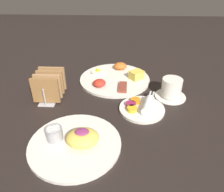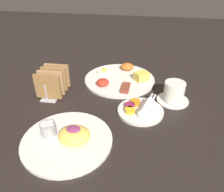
{
  "view_description": "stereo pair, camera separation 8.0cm",
  "coord_description": "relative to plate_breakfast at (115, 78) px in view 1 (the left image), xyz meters",
  "views": [
    {
      "loc": [
        0.09,
        -0.64,
        0.46
      ],
      "look_at": [
        0.06,
        0.03,
        0.03
      ],
      "focal_mm": 35.0,
      "sensor_mm": 36.0,
      "label": 1
    },
    {
      "loc": [
        0.17,
        -0.64,
        0.46
      ],
      "look_at": [
        0.06,
        0.03,
        0.03
      ],
      "focal_mm": 35.0,
      "sensor_mm": 36.0,
      "label": 2
    }
  ],
  "objects": [
    {
      "name": "plate_condiments",
      "position": [
        0.1,
        -0.22,
        0.0
      ],
      "size": [
        0.16,
        0.17,
        0.04
      ],
      "color": "silver",
      "rests_on": "ground_plane"
    },
    {
      "name": "plate_breakfast",
      "position": [
        0.0,
        0.0,
        0.0
      ],
      "size": [
        0.31,
        0.31,
        0.05
      ],
      "color": "silver",
      "rests_on": "ground_plane"
    },
    {
      "name": "coffee_cup",
      "position": [
        0.22,
        -0.13,
        0.03
      ],
      "size": [
        0.12,
        0.12,
        0.08
      ],
      "color": "silver",
      "rests_on": "ground_plane"
    },
    {
      "name": "ground_plane",
      "position": [
        -0.07,
        -0.22,
        -0.01
      ],
      "size": [
        3.0,
        3.0,
        0.0
      ],
      "primitive_type": "plane",
      "color": "black"
    },
    {
      "name": "plate_foreground",
      "position": [
        -0.1,
        -0.41,
        0.0
      ],
      "size": [
        0.27,
        0.27,
        0.06
      ],
      "color": "silver",
      "rests_on": "ground_plane"
    },
    {
      "name": "toast_rack",
      "position": [
        -0.25,
        -0.15,
        0.04
      ],
      "size": [
        0.1,
        0.15,
        0.1
      ],
      "color": "#B7B7BC",
      "rests_on": "ground_plane"
    }
  ]
}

